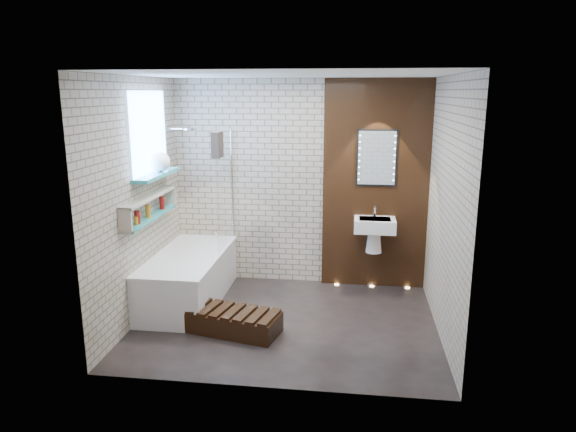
# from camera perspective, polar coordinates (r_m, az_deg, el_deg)

# --- Properties ---
(ground) EXTENTS (3.20, 3.20, 0.00)m
(ground) POSITION_cam_1_polar(r_m,az_deg,el_deg) (5.80, -0.19, -11.47)
(ground) COLOR black
(ground) RESTS_ON ground
(room_shell) EXTENTS (3.24, 3.20, 2.60)m
(room_shell) POSITION_cam_1_polar(r_m,az_deg,el_deg) (5.38, -0.21, 1.19)
(room_shell) COLOR tan
(room_shell) RESTS_ON ground
(walnut_panel) EXTENTS (1.30, 0.06, 2.60)m
(walnut_panel) POSITION_cam_1_polar(r_m,az_deg,el_deg) (6.59, 9.51, 3.27)
(walnut_panel) COLOR black
(walnut_panel) RESTS_ON ground
(clerestory_window) EXTENTS (0.18, 1.00, 0.94)m
(clerestory_window) POSITION_cam_1_polar(r_m,az_deg,el_deg) (6.03, -14.84, 7.85)
(clerestory_window) COLOR #7FADE0
(clerestory_window) RESTS_ON room_shell
(display_niche) EXTENTS (0.14, 1.30, 0.26)m
(display_niche) POSITION_cam_1_polar(r_m,az_deg,el_deg) (5.94, -14.81, 0.91)
(display_niche) COLOR teal
(display_niche) RESTS_ON room_shell
(bathtub) EXTENTS (0.79, 1.74, 0.70)m
(bathtub) POSITION_cam_1_polar(r_m,az_deg,el_deg) (6.35, -10.74, -6.59)
(bathtub) COLOR white
(bathtub) RESTS_ON ground
(bath_screen) EXTENTS (0.01, 0.78, 1.40)m
(bath_screen) POSITION_cam_1_polar(r_m,az_deg,el_deg) (6.41, -6.89, 2.89)
(bath_screen) COLOR white
(bath_screen) RESTS_ON bathtub
(towel) EXTENTS (0.09, 0.22, 0.29)m
(towel) POSITION_cam_1_polar(r_m,az_deg,el_deg) (6.05, -7.72, 7.70)
(towel) COLOR black
(towel) RESTS_ON bath_screen
(shower_head) EXTENTS (0.18, 0.18, 0.02)m
(shower_head) POSITION_cam_1_polar(r_m,az_deg,el_deg) (6.49, -10.67, 9.30)
(shower_head) COLOR silver
(shower_head) RESTS_ON room_shell
(washbasin) EXTENTS (0.50, 0.36, 0.58)m
(washbasin) POSITION_cam_1_polar(r_m,az_deg,el_deg) (6.50, 9.39, -1.47)
(washbasin) COLOR white
(washbasin) RESTS_ON walnut_panel
(led_mirror) EXTENTS (0.50, 0.02, 0.70)m
(led_mirror) POSITION_cam_1_polar(r_m,az_deg,el_deg) (6.50, 9.64, 6.25)
(led_mirror) COLOR black
(led_mirror) RESTS_ON walnut_panel
(walnut_step) EXTENTS (1.02, 0.63, 0.21)m
(walnut_step) POSITION_cam_1_polar(r_m,az_deg,el_deg) (5.57, -5.93, -11.44)
(walnut_step) COLOR black
(walnut_step) RESTS_ON ground
(niche_bottles) EXTENTS (0.06, 0.79, 0.15)m
(niche_bottles) POSITION_cam_1_polar(r_m,az_deg,el_deg) (5.91, -14.93, 0.54)
(niche_bottles) COLOR maroon
(niche_bottles) RESTS_ON display_niche
(sill_vases) EXTENTS (0.22, 0.22, 0.22)m
(sill_vases) POSITION_cam_1_polar(r_m,az_deg,el_deg) (6.13, -13.73, 5.74)
(sill_vases) COLOR white
(sill_vases) RESTS_ON clerestory_window
(floor_uplights) EXTENTS (0.96, 0.06, 0.01)m
(floor_uplights) POSITION_cam_1_polar(r_m,az_deg,el_deg) (6.86, 9.11, -7.54)
(floor_uplights) COLOR #FFD899
(floor_uplights) RESTS_ON ground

